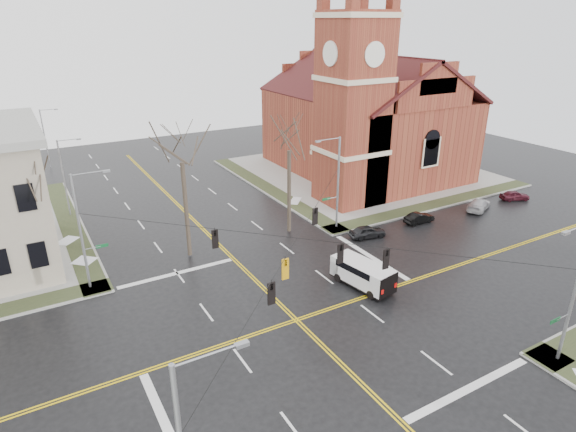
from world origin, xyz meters
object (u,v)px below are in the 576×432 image
streetlight_north_b (46,137)px  parked_car_d (515,195)px  tree_nw_near (182,156)px  tree_ne (289,145)px  streetlight_north_a (65,175)px  tree_nw_far (35,185)px  signal_pole_se (574,290)px  parked_car_c (479,204)px  signal_pole_ne (337,181)px  signal_pole_nw (83,229)px  parked_car_b (419,218)px  cargo_van (360,272)px  church (363,110)px  parked_car_a (367,232)px

streetlight_north_b → parked_car_d: (44.37, -40.14, -3.91)m
tree_nw_near → tree_ne: size_ratio=1.04×
parked_car_d → tree_nw_near: tree_nw_near is taller
streetlight_north_a → tree_nw_far: bearing=-102.2°
signal_pole_se → parked_car_c: 25.69m
signal_pole_ne → tree_nw_far: 25.34m
signal_pole_nw → parked_car_d: size_ratio=2.75×
streetlight_north_b → parked_car_b: bearing=-52.7°
parked_car_b → cargo_van: bearing=119.4°
parked_car_d → streetlight_north_b: bearing=69.3°
church → signal_pole_se: 38.85m
tree_ne → parked_car_b: bearing=-20.2°
church → tree_nw_far: 40.03m
parked_car_b → tree_nw_near: 24.51m
parked_car_a → parked_car_d: (20.95, -0.38, -0.03)m
signal_pole_se → streetlight_north_a: size_ratio=1.12×
parked_car_a → parked_car_b: size_ratio=1.06×
signal_pole_ne → tree_nw_near: size_ratio=0.72×
parked_car_b → tree_nw_far: size_ratio=0.29×
signal_pole_nw → streetlight_north_a: signal_pole_nw is taller
signal_pole_se → parked_car_a: bearing=85.8°
streetlight_north_b → tree_ne: (17.64, -35.00, 4.15)m
streetlight_north_a → parked_car_d: (44.37, -20.14, -3.91)m
signal_pole_nw → parked_car_a: bearing=-7.7°
signal_pole_nw → parked_car_c: (38.98, -3.66, -4.34)m
parked_car_b → streetlight_north_a: bearing=58.4°
streetlight_north_a → cargo_van: 31.77m
streetlight_north_b → parked_car_a: (23.42, -39.76, -3.88)m
streetlight_north_a → streetlight_north_b: size_ratio=1.00×
signal_pole_se → tree_nw_near: bearing=120.5°
church → parked_car_a: 21.89m
parked_car_c → tree_ne: tree_ne is taller
tree_ne → church: bearing=33.5°
parked_car_d → signal_pole_nw: bearing=106.8°
parked_car_d → parked_car_a: bearing=110.4°
signal_pole_se → streetlight_north_a: 45.20m
tree_nw_far → cargo_van: bearing=-30.9°
signal_pole_se → parked_car_d: (22.40, 19.36, -4.39)m
streetlight_north_a → tree_nw_near: (7.59, -15.12, 4.51)m
signal_pole_nw → tree_nw_far: tree_nw_far is taller
parked_car_b → parked_car_a: bearing=92.7°
parked_car_a → tree_nw_near: size_ratio=0.28×
signal_pole_se → tree_nw_near: 28.59m
signal_pole_nw → parked_car_c: bearing=-5.4°
cargo_van → tree_nw_near: bearing=120.8°
signal_pole_nw → streetlight_north_a: 16.52m
streetlight_north_a → tree_nw_near: 17.51m
streetlight_north_a → tree_nw_far: size_ratio=0.72×
parked_car_a → tree_nw_far: size_ratio=0.31×
tree_nw_near → tree_ne: bearing=0.7°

